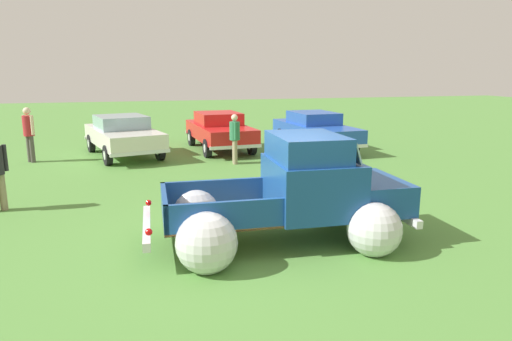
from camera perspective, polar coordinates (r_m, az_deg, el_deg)
The scene contains 7 objects.
ground_plane at distance 8.31m, azimuth 2.48°, elevation -8.83°, with size 80.00×80.00×0.00m, color #548C3D.
vintage_pickup_truck at distance 8.18m, azimuth 5.16°, elevation -3.63°, with size 4.69×2.89×1.96m.
show_car_0 at distance 17.01m, azimuth -16.32°, elevation 4.40°, with size 2.99×4.82×1.43m.
show_car_1 at distance 17.67m, azimuth -4.60°, elevation 5.13°, with size 2.15×4.55×1.43m.
show_car_2 at distance 17.93m, azimuth 7.37°, elevation 5.18°, with size 2.09×4.80×1.43m.
spectator_1 at distance 14.89m, azimuth -2.68°, elevation 4.35°, with size 0.37×0.54×1.63m.
spectator_2 at distance 16.88m, azimuth -26.55°, elevation 4.45°, with size 0.48×0.48×1.83m.
Camera 1 is at (-2.36, -7.38, 3.01)m, focal length 31.98 mm.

